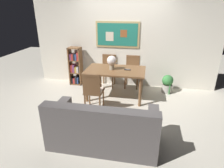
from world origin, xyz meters
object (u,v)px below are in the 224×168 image
Objects in this scene: tv_remote at (127,70)px; dining_chair_far_left at (108,68)px; flower_vase at (112,61)px; dining_table at (115,73)px; dining_chair_near_left at (93,89)px; dining_chair_far_right at (132,69)px; bookshelf at (76,67)px; potted_ivy at (167,84)px; leather_couch at (103,129)px.

dining_chair_far_left is at bearing 130.05° from tv_remote.
dining_chair_far_left is 2.64× the size of flower_vase.
dining_chair_far_left reaches higher than tv_remote.
dining_chair_near_left is (-0.36, -0.78, -0.12)m from dining_table.
bookshelf is at bearing -176.03° from dining_chair_far_right.
tv_remote is at bearing -151.77° from potted_ivy.
dining_table is 9.36× the size of tv_remote.
dining_chair_far_right is 2.64× the size of flower_vase.
dining_table is 1.51m from potted_ivy.
dining_table is at bearing 6.90° from flower_vase.
dining_chair_far_left is (0.02, 1.55, 0.00)m from dining_chair_near_left.
flower_vase is at bearing 96.30° from leather_couch.
flower_vase is at bearing 70.39° from dining_chair_near_left.
leather_couch is at bearing -66.16° from dining_chair_near_left.
tv_remote is at bearing 2.17° from dining_table.
dining_chair_near_left is at bearing -114.96° from dining_table.
leather_couch is 2.72m from potted_ivy.
flower_vase is (0.26, -0.79, 0.42)m from dining_chair_far_left.
dining_table is at bearing -27.95° from bookshelf.
dining_chair_near_left is 2.19m from potted_ivy.
leather_couch is 1.97m from flower_vase.
bookshelf is 1.77m from tv_remote.
potted_ivy is at bearing -13.88° from dining_chair_far_right.
leather_couch is (0.12, -1.86, -0.34)m from dining_table.
tv_remote is at bearing 50.07° from dining_chair_near_left.
dining_chair_near_left is at bearing 113.84° from leather_couch.
dining_chair_far_left is 2.68m from leather_couch.
bookshelf is 7.14× the size of tv_remote.
leather_couch is at bearing -83.70° from flower_vase.
flower_vase is 0.43m from tv_remote.
dining_chair_far_left is at bearing 99.89° from leather_couch.
flower_vase reaches higher than dining_chair_near_left.
tv_remote is at bearing 3.26° from flower_vase.
dining_chair_near_left is 1.72× the size of potted_ivy.
flower_vase is (-0.09, -0.01, 0.31)m from dining_table.
flower_vase is 2.21× the size of tv_remote.
tv_remote is at bearing -93.77° from dining_chair_far_right.
dining_chair_far_right is 0.70m from dining_chair_far_left.
flower_vase reaches higher than dining_chair_far_right.
tv_remote is (0.39, 0.02, -0.20)m from flower_vase.
bookshelf reaches higher than dining_chair_far_left.
leather_couch is (0.46, -2.63, -0.22)m from dining_chair_far_left.
dining_chair_near_left is 2.64× the size of flower_vase.
tv_remote is (0.66, 0.79, 0.23)m from dining_chair_near_left.
dining_chair_near_left is 0.92m from flower_vase.
dining_chair_near_left is 0.82× the size of bookshelf.
dining_chair_far_right is 1.00× the size of dining_chair_near_left.
bookshelf reaches higher than leather_couch.
dining_chair_far_left is 0.82× the size of bookshelf.
tv_remote is (1.62, -0.69, 0.23)m from bookshelf.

